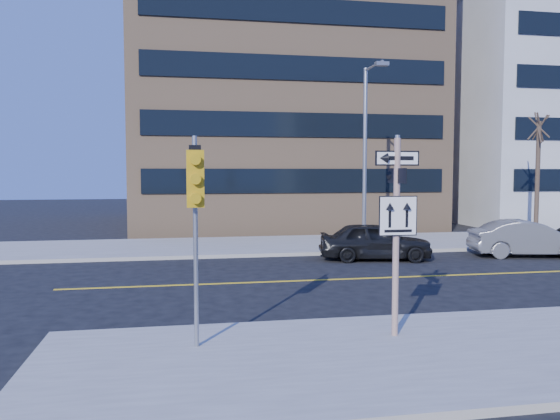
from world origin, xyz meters
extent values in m
plane|color=black|center=(0.00, 0.00, 0.00)|extent=(120.00, 120.00, 0.00)
cylinder|color=beige|center=(0.00, -2.50, 2.15)|extent=(0.13, 0.13, 4.00)
cylinder|color=gray|center=(0.00, -2.50, 4.18)|extent=(0.10, 0.10, 0.06)
cube|color=black|center=(0.00, -2.50, 3.75)|extent=(0.92, 0.03, 0.30)
cube|color=black|center=(0.00, -2.50, 3.40)|extent=(0.03, 0.92, 0.30)
cube|color=white|center=(0.00, -2.58, 2.60)|extent=(0.80, 0.03, 0.80)
cylinder|color=gray|center=(-4.00, -2.50, 2.15)|extent=(0.09, 0.09, 4.00)
cube|color=#C69812|center=(-4.00, -2.70, 3.35)|extent=(0.32, 0.22, 1.05)
sphere|color=#8C0705|center=(-4.00, -2.82, 3.70)|extent=(0.17, 0.17, 0.17)
sphere|color=black|center=(-4.00, -2.82, 3.35)|extent=(0.17, 0.17, 0.17)
sphere|color=black|center=(-4.00, -2.82, 3.00)|extent=(0.17, 0.17, 0.17)
imported|color=black|center=(3.27, 7.55, 0.75)|extent=(2.50, 4.63, 1.50)
imported|color=slate|center=(9.73, 7.21, 0.75)|extent=(2.49, 4.77, 1.50)
cylinder|color=gray|center=(4.00, 11.00, 4.15)|extent=(0.18, 0.18, 8.00)
cylinder|color=gray|center=(4.00, 10.00, 8.05)|extent=(0.10, 2.20, 0.10)
cube|color=gray|center=(4.00, 9.00, 7.95)|extent=(0.55, 0.30, 0.16)
cylinder|color=#35271F|center=(13.00, 11.30, 3.05)|extent=(0.22, 0.22, 5.80)
cube|color=#A6825C|center=(2.00, 25.00, 9.00)|extent=(18.00, 18.00, 18.00)
camera|label=1|loc=(-4.26, -12.83, 3.48)|focal=35.00mm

